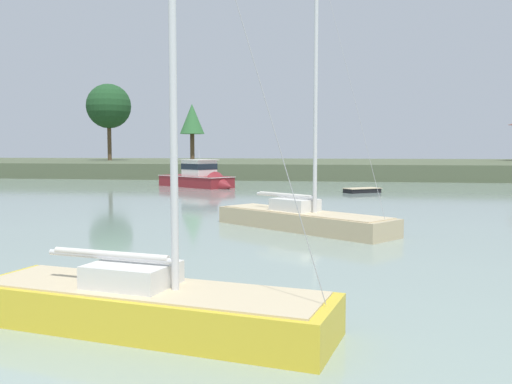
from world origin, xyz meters
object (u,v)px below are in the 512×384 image
object	(u,v)px
sailboat_yellow	(149,317)
sailboat_sand	(302,223)
dinghy_black	(362,191)
cruiser_maroon	(202,181)

from	to	relation	value
sailboat_yellow	sailboat_sand	bearing A→B (deg)	82.18
sailboat_sand	sailboat_yellow	world-z (taller)	sailboat_sand
dinghy_black	sailboat_sand	xyz separation A→B (m)	(-3.30, -22.11, 0.14)
dinghy_black	sailboat_yellow	bearing A→B (deg)	-98.23
dinghy_black	cruiser_maroon	xyz separation A→B (m)	(-14.95, 4.24, 0.43)
sailboat_sand	sailboat_yellow	bearing A→B (deg)	-97.82
dinghy_black	sailboat_sand	distance (m)	22.36
cruiser_maroon	sailboat_yellow	bearing A→B (deg)	-76.60
dinghy_black	sailboat_yellow	distance (m)	36.79
sailboat_sand	cruiser_maroon	distance (m)	28.81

